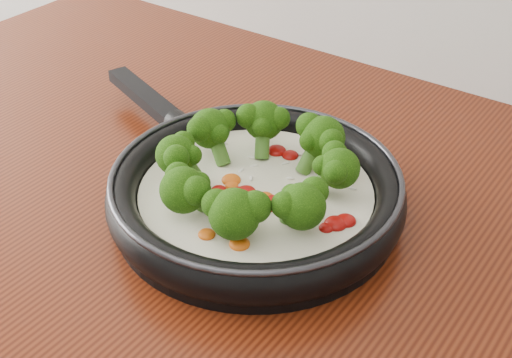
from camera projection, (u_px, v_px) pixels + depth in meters
The scene contains 1 object.
skillet at pixel (254, 188), 0.80m from camera, with size 0.56×0.44×0.10m.
Camera 1 is at (0.31, 0.52, 1.40)m, focal length 49.13 mm.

